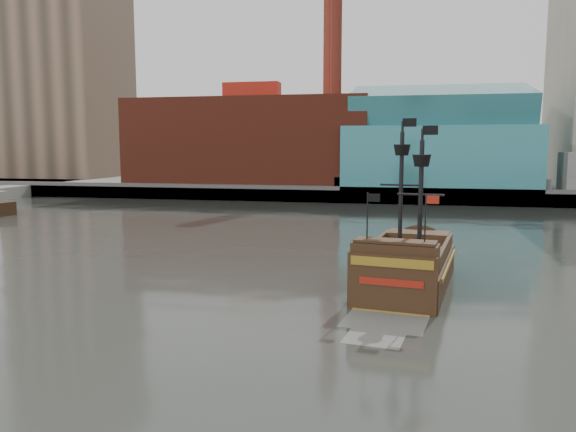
# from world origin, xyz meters

# --- Properties ---
(ground) EXTENTS (400.00, 400.00, 0.00)m
(ground) POSITION_xyz_m (0.00, 0.00, 0.00)
(ground) COLOR #292B26
(ground) RESTS_ON ground
(promenade_far) EXTENTS (220.00, 60.00, 2.00)m
(promenade_far) POSITION_xyz_m (0.00, 92.00, 1.00)
(promenade_far) COLOR slate
(promenade_far) RESTS_ON ground
(seawall) EXTENTS (220.00, 1.00, 2.60)m
(seawall) POSITION_xyz_m (0.00, 62.50, 1.30)
(seawall) COLOR #4C4C49
(seawall) RESTS_ON ground
(skyline) EXTENTS (149.00, 45.00, 62.00)m
(skyline) POSITION_xyz_m (5.21, 84.56, 24.55)
(skyline) COLOR #7C5E4A
(skyline) RESTS_ON promenade_far
(pirate_ship) EXTENTS (6.66, 15.87, 11.51)m
(pirate_ship) POSITION_xyz_m (5.72, 10.52, 1.04)
(pirate_ship) COLOR black
(pirate_ship) RESTS_ON ground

